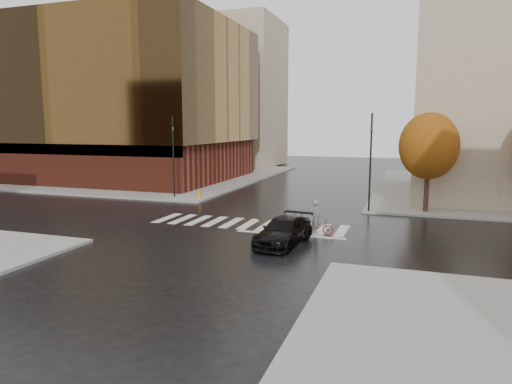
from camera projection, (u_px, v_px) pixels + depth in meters
ground at (246, 226)px, 26.61m from camera, size 120.00×120.00×0.00m
sidewalk_nw at (139, 175)px, 52.98m from camera, size 30.00×30.00×0.15m
crosswalk at (249, 224)px, 27.08m from camera, size 12.00×3.00×0.01m
office_glass at (112, 102)px, 49.28m from camera, size 27.00×19.00×16.00m
building_nw_far at (230, 94)px, 64.88m from camera, size 14.00×12.00×20.00m
tree_ne_a at (429, 146)px, 29.68m from camera, size 3.80×3.80×6.50m
sedan at (284, 231)px, 22.40m from camera, size 2.35×4.73×1.32m
cyclist at (317, 223)px, 24.37m from camera, size 1.70×0.78×1.86m
traffic_light_nw at (173, 152)px, 35.98m from camera, size 0.17×0.15×6.38m
traffic_light_ne at (371, 157)px, 29.90m from camera, size 0.18×0.20×6.46m
fire_hydrant at (199, 194)px, 35.59m from camera, size 0.24×0.24×0.67m
manhole at (262, 219)px, 28.37m from camera, size 0.74×0.74×0.01m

